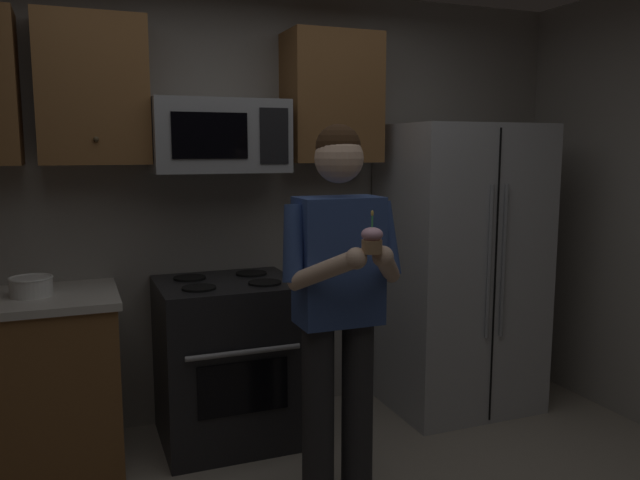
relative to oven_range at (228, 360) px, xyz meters
The scene contains 8 objects.
wall_back 0.94m from the oven_range, 69.02° to the left, with size 4.40×0.10×2.60m, color gray.
oven_range is the anchor object (origin of this frame).
microwave 1.26m from the oven_range, 89.98° to the left, with size 0.74×0.41×0.40m.
refrigerator 1.56m from the oven_range, ahead, with size 0.90×0.75×1.80m.
cabinet_row_upper 1.60m from the oven_range, 163.43° to the left, with size 2.78×0.36×0.76m.
bowl_large_white 1.12m from the oven_range, behind, with size 0.21×0.21×0.10m.
person 1.04m from the oven_range, 68.16° to the right, with size 0.60×0.48×1.76m.
cupcake 1.46m from the oven_range, 74.01° to the right, with size 0.09×0.09×0.17m.
Camera 1 is at (-0.93, -2.06, 1.66)m, focal length 35.67 mm.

